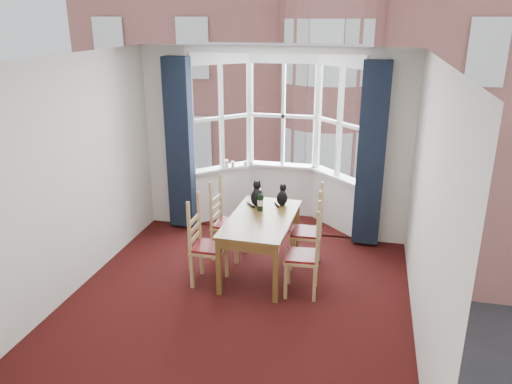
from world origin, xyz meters
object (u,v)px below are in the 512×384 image
(chair_right_far, at_px, (313,234))
(candle_tall, at_px, (227,164))
(dining_table, at_px, (261,224))
(chair_left_near, at_px, (202,248))
(candle_extra, at_px, (246,165))
(wine_bottle, at_px, (260,201))
(cat_right, at_px, (282,197))
(chair_right_near, at_px, (309,258))
(candle_short, at_px, (233,164))
(chair_left_far, at_px, (223,224))
(cat_left, at_px, (257,196))

(chair_right_far, bearing_deg, candle_tall, 138.55)
(dining_table, xyz_separation_m, chair_left_near, (-0.66, -0.43, -0.21))
(chair_left_near, relative_size, candle_extra, 8.35)
(candle_tall, bearing_deg, wine_bottle, -58.77)
(wine_bottle, bearing_deg, dining_table, -74.11)
(chair_right_far, relative_size, wine_bottle, 3.12)
(dining_table, bearing_deg, cat_right, 71.25)
(dining_table, xyz_separation_m, chair_right_near, (0.68, -0.40, -0.21))
(chair_right_near, bearing_deg, chair_left_near, -178.79)
(cat_right, relative_size, wine_bottle, 0.98)
(cat_right, height_order, candle_short, cat_right)
(chair_right_far, bearing_deg, candle_extra, 131.42)
(chair_left_far, relative_size, cat_right, 3.18)
(candle_tall, bearing_deg, candle_short, 17.23)
(cat_right, distance_m, wine_bottle, 0.37)
(dining_table, xyz_separation_m, candle_short, (-0.86, 1.73, 0.24))
(candle_tall, bearing_deg, candle_extra, 9.26)
(chair_left_far, xyz_separation_m, wine_bottle, (0.56, -0.10, 0.43))
(chair_left_near, xyz_separation_m, wine_bottle, (0.59, 0.66, 0.43))
(cat_right, xyz_separation_m, candle_extra, (-0.83, 1.24, 0.05))
(cat_left, distance_m, candle_extra, 1.42)
(chair_left_near, height_order, chair_right_far, same)
(chair_right_near, xyz_separation_m, wine_bottle, (-0.75, 0.63, 0.43))
(dining_table, bearing_deg, cat_left, 109.53)
(chair_left_far, distance_m, cat_left, 0.64)
(wine_bottle, bearing_deg, candle_short, 117.92)
(dining_table, bearing_deg, chair_left_far, 151.82)
(chair_right_near, bearing_deg, chair_left_far, 150.57)
(cat_left, bearing_deg, dining_table, -70.47)
(cat_left, bearing_deg, chair_left_near, -120.63)
(chair_right_near, xyz_separation_m, candle_short, (-1.54, 2.14, 0.45))
(dining_table, relative_size, chair_left_far, 1.63)
(chair_right_near, xyz_separation_m, candle_extra, (-1.33, 2.16, 0.45))
(dining_table, height_order, wine_bottle, wine_bottle)
(chair_right_far, height_order, candle_extra, candle_extra)
(chair_right_near, distance_m, wine_bottle, 1.07)
(dining_table, relative_size, candle_tall, 11.79)
(cat_right, bearing_deg, wine_bottle, -130.19)
(wine_bottle, bearing_deg, chair_left_far, 169.58)
(chair_right_far, xyz_separation_m, cat_right, (-0.46, 0.22, 0.41))
(cat_left, distance_m, candle_tall, 1.51)
(dining_table, distance_m, candle_short, 1.95)
(cat_right, distance_m, candle_tall, 1.64)
(dining_table, distance_m, chair_left_far, 0.74)
(cat_right, bearing_deg, dining_table, -108.75)
(chair_left_near, bearing_deg, chair_right_far, 29.47)
(chair_left_far, xyz_separation_m, chair_right_far, (1.25, -0.03, 0.00))
(chair_left_near, relative_size, chair_left_far, 1.00)
(chair_left_far, distance_m, wine_bottle, 0.71)
(chair_left_far, relative_size, wine_bottle, 3.12)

